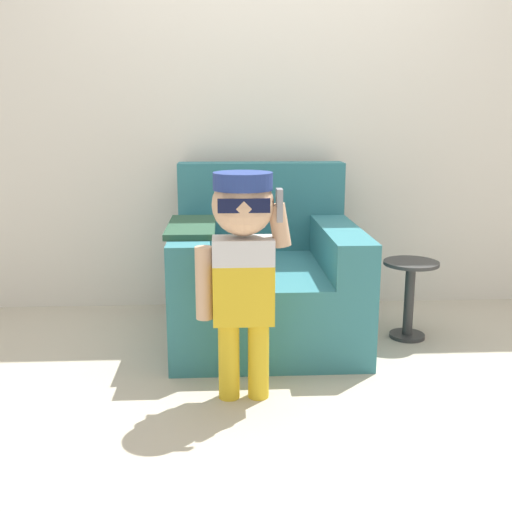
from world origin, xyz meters
name	(u,v)px	position (x,y,z in m)	size (l,w,h in m)	color
ground_plane	(278,341)	(0.00, 0.00, 0.00)	(10.00, 10.00, 0.00)	#BCB29E
wall_back	(269,96)	(0.00, 0.70, 1.30)	(10.00, 0.05, 2.60)	silver
armchair	(264,278)	(-0.07, 0.14, 0.32)	(0.99, 1.04, 0.92)	teal
person_child	(243,251)	(-0.21, -0.64, 0.64)	(0.39, 0.30, 0.96)	gold
side_table	(410,292)	(0.71, 0.03, 0.26)	(0.29, 0.29, 0.43)	#333333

